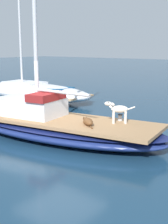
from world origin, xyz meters
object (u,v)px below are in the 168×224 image
sailboat_main (60,128)px  moored_boat_starboard_side (32,91)px  dog_brown (88,121)px  deck_winch (120,118)px  dog_white (118,110)px

sailboat_main → moored_boat_starboard_side: bearing=53.2°
dog_brown → deck_winch: (1.07, -0.48, -0.01)m
dog_white → deck_winch: dog_white is taller
sailboat_main → moored_boat_starboard_side: moored_boat_starboard_side is taller
sailboat_main → dog_brown: dog_brown is taller
dog_white → dog_brown: bearing=139.8°
dog_white → moored_boat_starboard_side: 8.97m
sailboat_main → deck_winch: deck_winch is taller
dog_brown → moored_boat_starboard_side: (4.73, 7.40, -0.25)m
sailboat_main → dog_brown: size_ratio=9.44×
dog_brown → dog_white: bearing=-40.2°
deck_winch → sailboat_main: bearing=119.7°
deck_winch → moored_boat_starboard_side: size_ratio=0.03×
moored_boat_starboard_side → deck_winch: bearing=-114.9°
sailboat_main → dog_white: 2.08m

